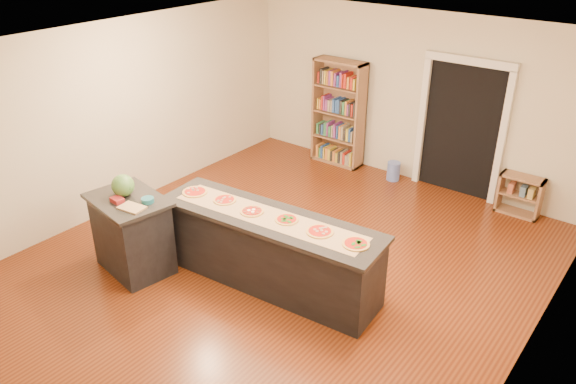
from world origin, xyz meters
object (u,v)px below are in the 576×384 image
Objects in this scene: low_shelf at (520,195)px; waste_bin at (393,171)px; bookshelf at (338,113)px; side_counter at (132,234)px; kitchen_island at (269,250)px; watermelon at (123,186)px.

waste_bin is at bearing -177.90° from low_shelf.
bookshelf is 5.85× the size of waste_bin.
bookshelf is 1.41m from waste_bin.
side_counter is 4.60m from waste_bin.
bookshelf is at bearing 105.94° from kitchen_island.
low_shelf is (3.42, 4.45, -0.20)m from side_counter.
waste_bin is (-2.06, -0.08, -0.15)m from low_shelf.
watermelon is (-1.45, -4.35, 0.98)m from waste_bin.
side_counter is 0.54× the size of bookshelf.
waste_bin is (1.18, -0.04, -0.78)m from bookshelf.
low_shelf is (3.24, 0.03, -0.62)m from bookshelf.
waste_bin is at bearing -2.09° from bookshelf.
side_counter reaches higher than kitchen_island.
bookshelf reaches higher than low_shelf.
waste_bin is 1.16× the size of watermelon.
side_counter is 5.62m from low_shelf.
kitchen_island is 4.11m from low_shelf.
waste_bin is at bearing 71.58° from watermelon.
kitchen_island is 3.61m from waste_bin.
watermelon is (-3.51, -4.43, 0.83)m from low_shelf.
side_counter reaches higher than waste_bin.
watermelon reaches higher than side_counter.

